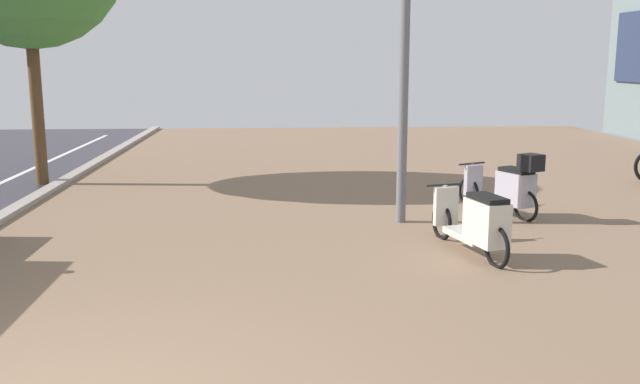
{
  "coord_description": "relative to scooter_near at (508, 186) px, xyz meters",
  "views": [
    {
      "loc": [
        1.62,
        -3.69,
        2.31
      ],
      "look_at": [
        2.03,
        2.7,
        1.08
      ],
      "focal_mm": 38.82,
      "sensor_mm": 36.0,
      "label": 1
    }
  ],
  "objects": [
    {
      "name": "scooter_mid",
      "position": [
        -1.09,
        -2.1,
        -0.04
      ],
      "size": [
        0.72,
        1.79,
        0.8
      ],
      "color": "black",
      "rests_on": "ground"
    },
    {
      "name": "scooter_near",
      "position": [
        0.0,
        0.0,
        0.0
      ],
      "size": [
        0.95,
        1.59,
        1.0
      ],
      "color": "black",
      "rests_on": "ground"
    }
  ]
}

